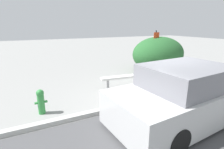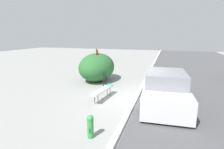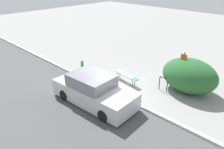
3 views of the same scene
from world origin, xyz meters
name	(u,v)px [view 3 (image 3 of 3)]	position (x,y,z in m)	size (l,w,h in m)	color
ground_plane	(113,93)	(0.00, 0.00, 0.00)	(60.00, 60.00, 0.00)	gray
road_strip	(28,138)	(0.00, -5.15, 0.00)	(60.00, 10.00, 0.01)	#4C4C4F
curb	(113,92)	(0.00, 0.00, 0.07)	(60.00, 0.20, 0.13)	#B7B7B2
bench	(126,75)	(-0.38, 1.61, 0.48)	(1.97, 0.53, 0.54)	#515156
bike_rack	(163,83)	(1.85, 2.33, 0.50)	(0.55, 0.09, 0.83)	black
sign_post	(183,68)	(2.51, 3.11, 1.38)	(0.36, 0.08, 2.30)	black
fire_hydrant	(82,65)	(-3.70, 0.78, 0.41)	(0.36, 0.22, 0.77)	#338C3F
shrub_hedge	(189,76)	(2.90, 3.28, 0.98)	(3.18, 2.35, 1.96)	#28602D
parked_car_near	(94,91)	(-0.06, -1.35, 0.70)	(4.72, 2.19, 1.57)	black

